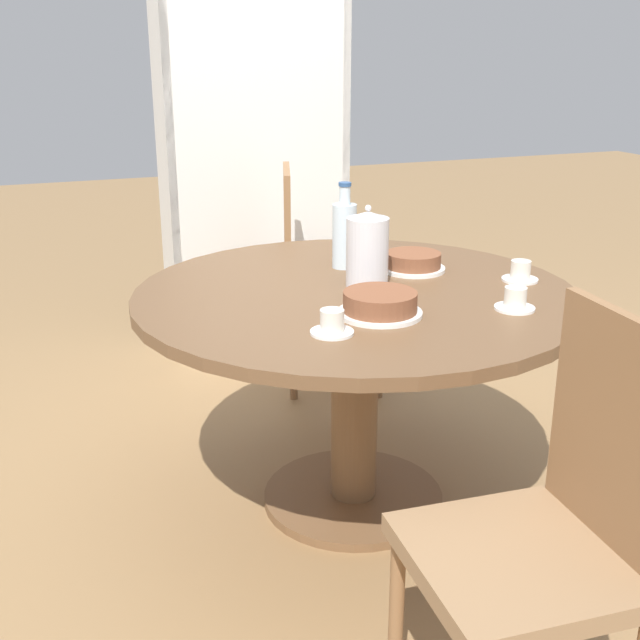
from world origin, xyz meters
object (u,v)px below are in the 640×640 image
Objects in this scene: bookshelf at (256,170)px; water_bottle at (344,233)px; coffee_pot at (367,249)px; chair_b at (319,272)px; cup_b at (520,273)px; cup_a at (515,301)px; chair_a at (549,532)px; cake_second at (413,262)px; cake_main at (380,304)px; cup_c at (332,324)px.

water_bottle is (-0.07, -1.24, -0.03)m from bookshelf.
bookshelf is 1.25m from water_bottle.
chair_b is at bearing 78.23° from coffee_pot.
coffee_pot is at bearing 165.26° from cup_b.
cup_b is (0.45, -0.34, -0.09)m from water_bottle.
coffee_pot is at bearing 128.83° from cup_a.
cup_a is at bearing 156.73° from chair_a.
coffee_pot is 0.22m from water_bottle.
cake_second is 1.85× the size of cup_a.
chair_b is 0.53× the size of bookshelf.
water_bottle is at bearing 115.22° from cup_a.
water_bottle is (-0.18, -0.70, 0.34)m from chair_b.
bookshelf reaches higher than chair_a.
chair_a is 4.06× the size of cake_main.
cup_a reaches higher than cake_second.
bookshelf is at bearing 86.70° from coffee_pot.
cup_a is (0.10, -1.28, 0.25)m from chair_b.
cup_c is at bearing -158.94° from chair_a.
cake_second is (0.29, 0.38, -0.00)m from cake_main.
cup_a is at bearing -13.41° from cake_main.
bookshelf is at bearing 103.60° from cup_b.
bookshelf is (-0.11, 0.54, 0.37)m from chair_b.
cake_second is at bearing 95.33° from bookshelf.
chair_a is 1.97m from chair_b.
chair_a is 8.37× the size of cup_c.
water_bottle is at bearing -179.22° from chair_a.
water_bottle is 0.58m from cup_b.
coffee_pot is at bearing -173.70° from chair_b.
coffee_pot is at bearing -179.01° from chair_a.
chair_a is 3.79× the size of coffee_pot.
chair_a is at bearing 86.80° from bookshelf.
cup_c is at bearing -135.23° from cake_second.
cake_second is (0.19, -0.12, -0.09)m from water_bottle.
chair_b is 1.00m from coffee_pot.
bookshelf is 1.47m from coffee_pot.
cup_a is 0.55m from cup_c.
bookshelf is (0.14, 2.49, 0.37)m from chair_a.
cup_c is (-0.28, -0.58, -0.09)m from water_bottle.
cake_second is (0.27, 1.13, 0.25)m from chair_a.
cup_a is (0.27, -0.58, -0.09)m from water_bottle.
bookshelf is 15.72× the size of cup_a.
bookshelf reaches higher than cup_c.
water_bottle is at bearing 148.93° from cake_second.
chair_a is 1.00× the size of chair_b.
water_bottle reaches higher than cake_second.
coffee_pot is 0.89× the size of water_bottle.
chair_a is 8.37× the size of cup_b.
cake_main is 0.38m from cup_a.
water_bottle is 0.24m from cake_second.
bookshelf is at bearing 84.53° from cake_main.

